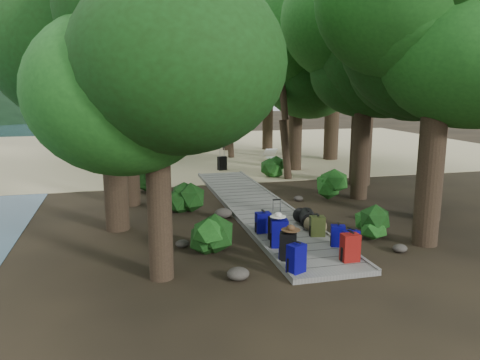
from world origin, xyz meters
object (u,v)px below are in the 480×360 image
object	(u,v)px
backpack_left_a	(296,257)
backpack_right_c	(338,235)
backpack_right_b	(351,241)
sun_lounger	(275,156)
duffel_right_black	(308,218)
lone_suitcase_on_sand	(222,163)
backpack_right_a	(350,246)
backpack_left_c	(279,232)
duffel_right_khaki	(315,225)
backpack_left_d	(263,221)
suitcase_on_boardwalk	(276,228)
backpack_left_b	(288,245)
kayak	(146,161)
backpack_right_d	(317,225)

from	to	relation	value
backpack_left_a	backpack_right_c	world-z (taller)	backpack_left_a
backpack_right_b	sun_lounger	size ratio (longest dim) A/B	0.31
duffel_right_black	lone_suitcase_on_sand	xyz separation A→B (m)	(-0.34, 9.85, 0.00)
backpack_right_a	sun_lounger	size ratio (longest dim) A/B	0.34
backpack_left_c	lone_suitcase_on_sand	xyz separation A→B (m)	(0.99, 11.30, -0.15)
backpack_left_c	duffel_right_khaki	world-z (taller)	backpack_left_c
backpack_right_b	backpack_left_d	bearing A→B (deg)	105.98
backpack_left_a	suitcase_on_boardwalk	world-z (taller)	backpack_left_a
backpack_left_b	backpack_left_d	world-z (taller)	backpack_left_b
lone_suitcase_on_sand	sun_lounger	xyz separation A→B (m)	(3.16, 1.51, 0.00)
lone_suitcase_on_sand	kayak	distance (m)	4.38
backpack_left_c	kayak	world-z (taller)	backpack_left_c
backpack_right_a	backpack_right_d	world-z (taller)	backpack_right_a
backpack_right_c	duffel_right_khaki	size ratio (longest dim) A/B	1.10
backpack_left_a	backpack_right_d	size ratio (longest dim) A/B	1.18
backpack_right_c	duffel_right_black	world-z (taller)	backpack_right_c
backpack_left_b	suitcase_on_boardwalk	distance (m)	1.46
backpack_right_a	backpack_right_b	size ratio (longest dim) A/B	1.09
backpack_right_c	duffel_right_black	bearing A→B (deg)	113.44
backpack_right_c	kayak	xyz separation A→B (m)	(-3.84, 14.32, -0.24)
backpack_left_d	duffel_right_khaki	world-z (taller)	backpack_left_d
backpack_left_c	suitcase_on_boardwalk	xyz separation A→B (m)	(0.11, 0.57, -0.08)
backpack_right_a	lone_suitcase_on_sand	xyz separation A→B (m)	(-0.23, 12.58, -0.12)
lone_suitcase_on_sand	backpack_left_d	bearing A→B (deg)	-111.14
backpack_left_a	backpack_left_c	size ratio (longest dim) A/B	0.91
backpack_right_b	backpack_right_c	distance (m)	0.62
backpack_left_a	backpack_left_d	world-z (taller)	backpack_left_a
suitcase_on_boardwalk	lone_suitcase_on_sand	distance (m)	10.77
backpack_left_c	suitcase_on_boardwalk	distance (m)	0.58
backpack_left_a	backpack_right_b	xyz separation A→B (m)	(1.59, 0.67, -0.02)
backpack_right_b	backpack_left_c	bearing A→B (deg)	128.36
backpack_left_d	backpack_right_a	bearing A→B (deg)	-62.42
duffel_right_black	sun_lounger	xyz separation A→B (m)	(2.82, 11.36, 0.01)
backpack_left_c	backpack_right_c	size ratio (longest dim) A/B	1.30
backpack_left_b	suitcase_on_boardwalk	world-z (taller)	backpack_left_b
lone_suitcase_on_sand	backpack_left_b	bearing A→B (deg)	-110.39
backpack_left_b	backpack_left_c	xyz separation A→B (m)	(0.10, 0.88, 0.03)
backpack_right_b	suitcase_on_boardwalk	distance (m)	1.98
backpack_left_c	backpack_left_d	bearing A→B (deg)	103.34
backpack_left_c	lone_suitcase_on_sand	size ratio (longest dim) A/B	1.16
backpack_right_c	suitcase_on_boardwalk	world-z (taller)	suitcase_on_boardwalk
backpack_left_b	backpack_right_a	xyz separation A→B (m)	(1.32, -0.41, 0.00)
backpack_left_d	duffel_right_black	distance (m)	1.40
sun_lounger	backpack_left_a	bearing A→B (deg)	-106.09
backpack_left_b	duffel_right_black	distance (m)	2.74
backpack_right_a	duffel_right_black	world-z (taller)	backpack_right_a
backpack_right_c	lone_suitcase_on_sand	size ratio (longest dim) A/B	0.89
backpack_left_c	backpack_left_d	distance (m)	1.21
suitcase_on_boardwalk	backpack_right_a	bearing A→B (deg)	-66.85
backpack_right_a	backpack_right_c	bearing A→B (deg)	80.26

